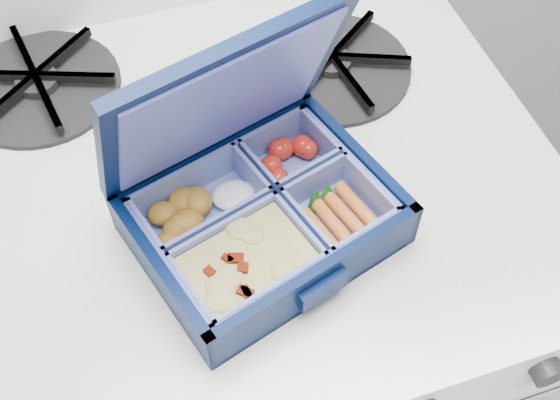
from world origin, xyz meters
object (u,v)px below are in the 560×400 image
object	(u,v)px
burner_grate	(332,61)
fork	(233,126)
bento_box	(263,218)
stove	(261,331)

from	to	relation	value
burner_grate	fork	bearing A→B (deg)	-158.87
bento_box	burner_grate	size ratio (longest dim) A/B	1.25
burner_grate	fork	world-z (taller)	burner_grate
stove	bento_box	xyz separation A→B (m)	(-0.02, -0.10, 0.44)
stove	bento_box	size ratio (longest dim) A/B	3.98
fork	bento_box	bearing A→B (deg)	-58.76
burner_grate	bento_box	bearing A→B (deg)	-126.52
stove	burner_grate	bearing A→B (deg)	33.95
fork	burner_grate	bearing A→B (deg)	56.37
stove	fork	world-z (taller)	fork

